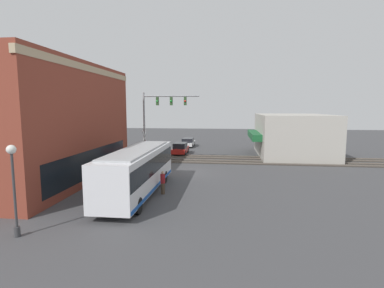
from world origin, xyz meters
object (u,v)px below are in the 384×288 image
(streetlamp, at_px, (14,182))
(parked_car_red, at_px, (180,149))
(pedestrian_near_bus, at_px, (163,182))
(pedestrian_at_crossing, at_px, (159,156))
(city_bus, at_px, (138,169))
(parked_car_white, at_px, (188,143))
(crossing_signal, at_px, (145,144))

(streetlamp, distance_m, parked_car_red, 26.89)
(parked_car_red, relative_size, pedestrian_near_bus, 2.67)
(pedestrian_near_bus, bearing_deg, pedestrian_at_crossing, 14.59)
(streetlamp, bearing_deg, parked_car_red, -7.97)
(parked_car_red, xyz_separation_m, pedestrian_near_bus, (-18.65, -1.70, 0.15))
(city_bus, distance_m, pedestrian_near_bus, 1.99)
(parked_car_red, bearing_deg, city_bus, 180.00)
(city_bus, distance_m, pedestrian_at_crossing, 12.09)
(streetlamp, bearing_deg, pedestrian_at_crossing, -6.96)
(pedestrian_near_bus, height_order, pedestrian_at_crossing, pedestrian_near_bus)
(parked_car_white, distance_m, pedestrian_near_bus, 26.42)
(parked_car_red, relative_size, pedestrian_at_crossing, 2.70)
(parked_car_white, height_order, pedestrian_at_crossing, pedestrian_at_crossing)
(parked_car_white, xyz_separation_m, pedestrian_near_bus, (-26.37, -1.70, 0.20))
(pedestrian_at_crossing, bearing_deg, parked_car_white, -5.16)
(city_bus, xyz_separation_m, pedestrian_near_bus, (0.34, -1.70, -0.98))
(city_bus, xyz_separation_m, crossing_signal, (11.16, 2.69, 0.47))
(pedestrian_at_crossing, bearing_deg, pedestrian_near_bus, -165.41)
(city_bus, distance_m, parked_car_red, 19.02)
(city_bus, bearing_deg, crossing_signal, 13.53)
(city_bus, height_order, pedestrian_near_bus, city_bus)
(parked_car_white, bearing_deg, pedestrian_at_crossing, 174.84)
(city_bus, distance_m, parked_car_white, 26.73)
(streetlamp, relative_size, pedestrian_near_bus, 2.67)
(parked_car_white, relative_size, pedestrian_at_crossing, 2.84)
(parked_car_red, distance_m, pedestrian_near_bus, 18.73)
(parked_car_white, bearing_deg, parked_car_red, 180.00)
(streetlamp, distance_m, pedestrian_near_bus, 9.76)
(pedestrian_near_bus, relative_size, pedestrian_at_crossing, 1.01)
(crossing_signal, xyz_separation_m, pedestrian_near_bus, (-10.82, -4.38, -1.44))
(parked_car_white, distance_m, pedestrian_at_crossing, 14.79)
(parked_car_red, bearing_deg, crossing_signal, 161.08)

